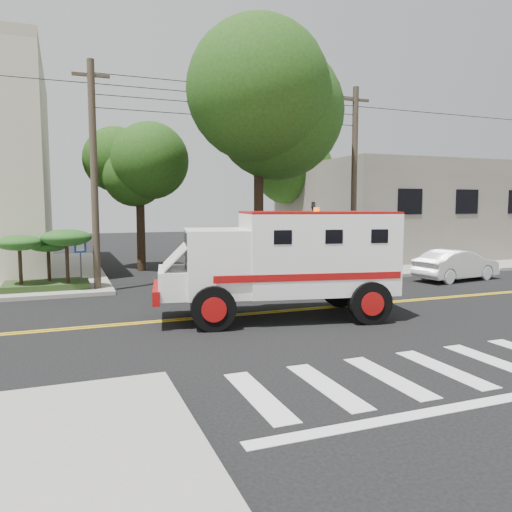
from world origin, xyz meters
name	(u,v)px	position (x,y,z in m)	size (l,w,h in m)	color
ground	(288,311)	(0.00, 0.00, 0.00)	(100.00, 100.00, 0.00)	black
sidewalk_ne	(386,255)	(13.50, 13.50, 0.07)	(17.00, 17.00, 0.15)	gray
building_right	(401,210)	(15.00, 14.00, 3.15)	(14.00, 12.00, 6.00)	slate
utility_pole_left	(94,178)	(-5.60, 6.00, 4.50)	(0.28, 0.28, 9.00)	#382D23
utility_pole_right	(354,183)	(6.30, 6.20, 4.50)	(0.28, 0.28, 9.00)	#382D23
tree_main	(270,120)	(1.94, 6.21, 7.20)	(6.08, 5.70, 9.85)	black
tree_left	(146,161)	(-2.68, 11.79, 5.73)	(4.48, 4.20, 7.70)	black
tree_right	(310,166)	(8.84, 15.77, 6.09)	(4.80, 4.50, 8.20)	black
traffic_signal	(313,232)	(3.80, 5.60, 2.23)	(0.15, 0.18, 3.60)	#3F3F42
accessibility_sign	(81,258)	(-6.20, 6.17, 1.37)	(0.45, 0.10, 2.02)	#3F3F42
palm_planter	(47,251)	(-7.44, 6.62, 1.65)	(3.52, 2.63, 2.36)	#1E3314
armored_truck	(287,258)	(-0.46, -0.85, 1.85)	(7.51, 3.96, 3.26)	white
parked_sedan	(457,265)	(10.04, 3.31, 0.71)	(1.50, 4.30, 1.42)	white
pedestrian_a	(366,254)	(7.21, 6.42, 1.01)	(0.63, 0.41, 1.71)	gray
pedestrian_b	(346,258)	(5.50, 5.50, 0.99)	(0.82, 0.64, 1.69)	gray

